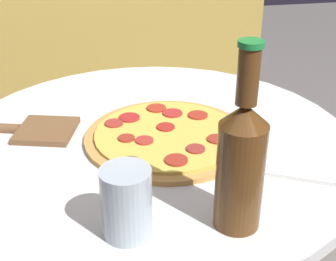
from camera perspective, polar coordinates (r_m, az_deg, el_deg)
table at (r=1.05m, az=-1.89°, el=-9.46°), size 0.82×0.82×0.72m
pizza at (r=0.94m, az=-0.02°, el=-0.64°), size 0.33×0.33×0.02m
beer_bottle at (r=0.67m, az=8.88°, el=-3.71°), size 0.07×0.07×0.28m
pizza_paddle at (r=1.00m, az=-16.47°, el=0.09°), size 0.25×0.14×0.02m
drinking_glass at (r=0.67m, az=-5.07°, el=-8.73°), size 0.07×0.07×0.11m
napkin at (r=0.88m, az=15.96°, el=-4.30°), size 0.16×0.14×0.01m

